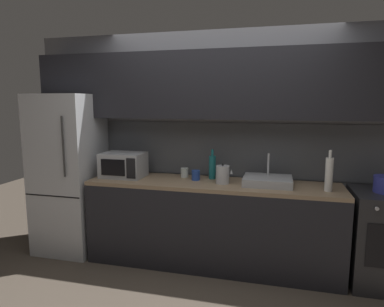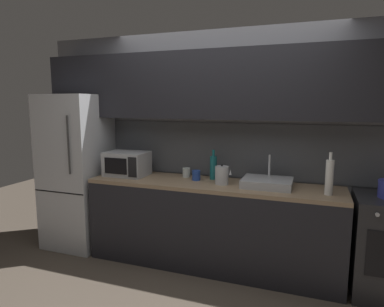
{
  "view_description": "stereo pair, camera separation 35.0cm",
  "coord_description": "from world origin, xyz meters",
  "views": [
    {
      "loc": [
        0.63,
        -2.46,
        1.72
      ],
      "look_at": [
        -0.22,
        0.9,
        1.19
      ],
      "focal_mm": 31.45,
      "sensor_mm": 36.0,
      "label": 1
    },
    {
      "loc": [
        0.97,
        -2.36,
        1.72
      ],
      "look_at": [
        -0.22,
        0.9,
        1.19
      ],
      "focal_mm": 31.45,
      "sensor_mm": 36.0,
      "label": 2
    }
  ],
  "objects": [
    {
      "name": "back_wall",
      "position": [
        0.0,
        1.2,
        1.55
      ],
      "size": [
        4.36,
        0.44,
        2.5
      ],
      "color": "slate",
      "rests_on": "ground"
    },
    {
      "name": "counter_run",
      "position": [
        0.0,
        0.9,
        0.45
      ],
      "size": [
        2.62,
        0.6,
        0.9
      ],
      "color": "black",
      "rests_on": "ground"
    },
    {
      "name": "refrigerator",
      "position": [
        -1.69,
        0.9,
        0.91
      ],
      "size": [
        0.68,
        0.69,
        1.81
      ],
      "color": "#B7BABF",
      "rests_on": "ground"
    },
    {
      "name": "oven_range",
      "position": [
        1.65,
        0.9,
        0.45
      ],
      "size": [
        0.6,
        0.62,
        0.9
      ],
      "color": "#232326",
      "rests_on": "ground"
    },
    {
      "name": "microwave",
      "position": [
        -1.01,
        0.92,
        1.04
      ],
      "size": [
        0.46,
        0.35,
        0.27
      ],
      "color": "#A8AAAF",
      "rests_on": "counter_run"
    },
    {
      "name": "sink_basin",
      "position": [
        0.56,
        0.93,
        0.94
      ],
      "size": [
        0.48,
        0.38,
        0.3
      ],
      "color": "#ADAFB5",
      "rests_on": "counter_run"
    },
    {
      "name": "kettle",
      "position": [
        0.11,
        0.88,
        0.99
      ],
      "size": [
        0.17,
        0.14,
        0.21
      ],
      "color": "#B7BABF",
      "rests_on": "counter_run"
    },
    {
      "name": "wine_bottle_white",
      "position": [
        1.12,
        0.82,
        1.06
      ],
      "size": [
        0.07,
        0.07,
        0.39
      ],
      "color": "silver",
      "rests_on": "counter_run"
    },
    {
      "name": "wine_bottle_teal",
      "position": [
        -0.03,
        1.06,
        1.03
      ],
      "size": [
        0.07,
        0.07,
        0.32
      ],
      "color": "#19666B",
      "rests_on": "counter_run"
    },
    {
      "name": "mug_clear",
      "position": [
        -0.34,
        1.06,
        0.95
      ],
      "size": [
        0.08,
        0.08,
        0.1
      ],
      "primitive_type": "cylinder",
      "color": "silver",
      "rests_on": "counter_run"
    },
    {
      "name": "mug_blue",
      "position": [
        -0.19,
        0.95,
        0.95
      ],
      "size": [
        0.09,
        0.09,
        0.11
      ],
      "primitive_type": "cylinder",
      "color": "#234299",
      "rests_on": "counter_run"
    }
  ]
}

